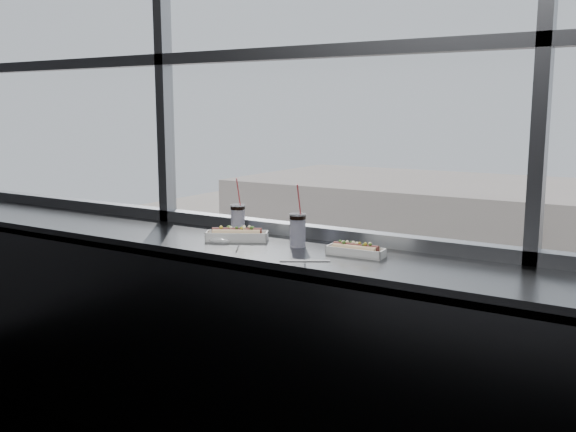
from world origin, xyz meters
The scene contains 12 objects.
wall_back_lower centered at (0.00, 1.50, 0.55)m, with size 6.00×6.00×0.00m, color black.
counter centered at (0.00, 1.23, 1.07)m, with size 6.00×0.55×0.06m, color slate.
counter_fascia centered at (0.00, 0.97, 0.55)m, with size 6.00×0.04×1.04m, color slate.
hotdog_tray_left centered at (-0.32, 1.24, 1.13)m, with size 0.31×0.23×0.07m.
hotdog_tray_right centered at (0.32, 1.25, 1.13)m, with size 0.26×0.10×0.06m.
soda_cup_left centered at (-0.41, 1.38, 1.18)m, with size 0.08×0.08×0.29m.
soda_cup_right centered at (0.01, 1.28, 1.19)m, with size 0.08×0.08×0.29m.
loose_straw centered at (0.19, 1.04, 1.10)m, with size 0.01×0.01×0.21m, color white.
wrapper centered at (-0.35, 1.14, 1.11)m, with size 0.11×0.08×0.03m, color silver.
car_near_a centered at (-12.92, 17.50, -9.93)m, with size 6.05×2.52×2.02m, color #889EAD.
car_far_a centered at (-10.07, 25.50, -9.90)m, with size 6.27×2.61×2.09m, color black.
tree_left centered at (-10.15, 29.50, -7.96)m, with size 2.87×2.87×4.48m.
Camera 1 is at (1.51, -1.22, 1.74)m, focal length 40.00 mm.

